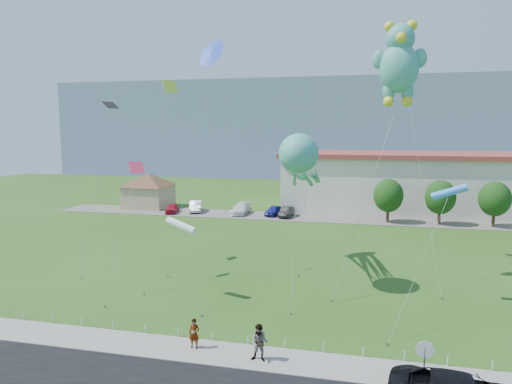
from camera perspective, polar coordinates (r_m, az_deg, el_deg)
ground at (r=27.08m, az=-2.45°, el=-17.08°), size 160.00×160.00×0.00m
sidewalk at (r=24.69m, az=-4.26°, el=-19.55°), size 80.00×2.50×0.10m
parking_strip at (r=60.13m, az=6.48°, el=-3.19°), size 70.00×6.00×0.06m
hill_ridge at (r=143.84m, az=10.48°, el=8.05°), size 160.00×50.00×25.00m
pavilion at (r=69.36m, az=-13.28°, el=0.61°), size 9.20×9.20×5.00m
warehouse at (r=70.78m, az=28.83°, el=0.90°), size 61.00×15.00×8.20m
stop_sign at (r=21.86m, az=20.33°, el=-18.51°), size 0.80×0.07×2.50m
rope_fence at (r=25.85m, az=-3.26°, el=-17.74°), size 26.05×0.05×0.50m
tree_near at (r=58.33m, az=16.22°, el=-0.44°), size 3.60×3.60×5.47m
tree_mid at (r=58.98m, az=22.04°, el=-0.61°), size 3.60×3.60×5.47m
tree_far at (r=60.23m, az=27.68°, el=-0.77°), size 3.60×3.60×5.47m
pedestrian_left at (r=24.98m, az=-7.73°, el=-17.13°), size 0.58×0.38×1.57m
pedestrian_right at (r=23.52m, az=0.47°, el=-18.33°), size 0.93×0.74×1.86m
parked_car_red at (r=64.09m, az=-10.45°, el=-1.99°), size 2.34×3.95×1.26m
parked_car_silver at (r=64.42m, az=-7.53°, el=-1.76°), size 2.91×4.88×1.52m
parked_car_white at (r=62.11m, az=-1.89°, el=-2.10°), size 2.03×4.91×1.42m
parked_car_blue at (r=61.11m, az=2.25°, el=-2.32°), size 2.31×4.04×1.30m
parked_car_black at (r=60.16m, az=3.85°, el=-2.50°), size 1.78×4.04×1.29m
octopus_kite at (r=33.68m, az=5.70°, el=3.51°), size 2.80×12.70×11.16m
teddy_bear_kite at (r=36.33m, az=17.47°, el=15.28°), size 6.16×7.67×19.27m
small_kite_purple at (r=41.19m, az=17.91°, el=14.59°), size 3.45×10.01×17.65m
small_kite_black at (r=40.32m, az=-18.11°, el=7.99°), size 1.29×5.93×13.90m
small_kite_white at (r=31.15m, az=-9.35°, el=-4.21°), size 2.72×4.09×5.44m
small_kite_yellow at (r=35.85m, az=-11.07°, el=9.91°), size 1.29×6.20×15.15m
small_kite_pink at (r=35.18m, az=-15.05°, el=1.45°), size 1.39×6.98×9.00m
small_kite_blue at (r=40.44m, az=-5.72°, el=16.32°), size 2.65×7.01×18.55m
small_kite_cyan at (r=31.85m, az=22.95°, el=-0.13°), size 4.25×8.46×7.84m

